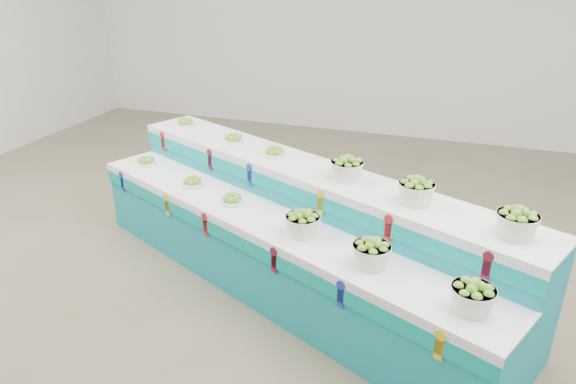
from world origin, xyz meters
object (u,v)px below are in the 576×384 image
object	(u,v)px
plate_upper_mid	(233,138)
basket_upper_right	(517,222)
basket_lower_left	(303,223)
display_stand	(288,230)

from	to	relation	value
plate_upper_mid	basket_upper_right	size ratio (longest dim) A/B	0.80
basket_lower_left	plate_upper_mid	bearing A→B (deg)	134.78
display_stand	basket_upper_right	xyz separation A→B (m)	(1.72, -0.50, 0.61)
display_stand	basket_lower_left	xyz separation A→B (m)	(0.26, -0.41, 0.31)
display_stand	basket_upper_right	bearing A→B (deg)	8.37
basket_lower_left	plate_upper_mid	xyz separation A→B (m)	(-1.05, 1.05, 0.25)
basket_lower_left	basket_upper_right	world-z (taller)	basket_upper_right
display_stand	basket_lower_left	bearing A→B (deg)	-32.74
plate_upper_mid	basket_lower_left	bearing A→B (deg)	-45.22
display_stand	basket_upper_right	distance (m)	1.89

